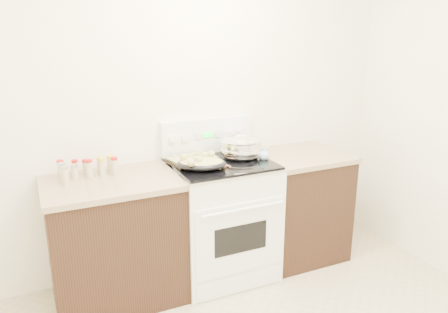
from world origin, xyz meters
TOP-DOWN VIEW (x-y plane):
  - room_shell at (0.00, 0.00)m, footprint 4.10×3.60m
  - counter_left at (-0.48, 1.43)m, footprint 0.93×0.67m
  - counter_right at (1.08, 1.43)m, footprint 0.73×0.67m
  - kitchen_range at (0.35, 1.42)m, footprint 0.78×0.73m
  - mixing_bowl at (0.54, 1.46)m, footprint 0.40×0.40m
  - roasting_pan at (0.15, 1.32)m, footprint 0.43×0.38m
  - baking_sheet at (0.16, 1.53)m, footprint 0.42×0.34m
  - wooden_spoon at (0.32, 1.34)m, footprint 0.06×0.29m
  - blue_ladle at (0.69, 1.36)m, footprint 0.20×0.24m
  - spice_jars at (-0.62, 1.57)m, footprint 0.40×0.23m

SIDE VIEW (x-z plane):
  - counter_left at x=-0.48m, z-range 0.00..0.92m
  - counter_right at x=1.08m, z-range 0.00..0.92m
  - kitchen_range at x=0.35m, z-range -0.12..1.10m
  - wooden_spoon at x=0.32m, z-range 0.93..0.98m
  - baking_sheet at x=0.16m, z-range 0.93..0.99m
  - blue_ladle at x=0.69m, z-range 0.93..1.03m
  - spice_jars at x=-0.62m, z-range 0.92..1.05m
  - roasting_pan at x=0.15m, z-range 0.93..1.05m
  - mixing_bowl at x=0.54m, z-range 0.92..1.12m
  - room_shell at x=0.00m, z-range 0.33..3.08m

